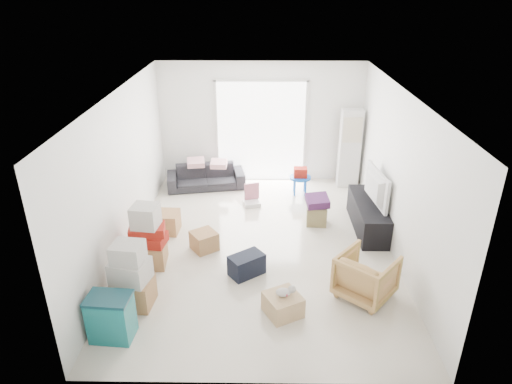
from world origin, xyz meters
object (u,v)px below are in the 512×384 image
at_px(tv_console, 368,215).
at_px(ottoman, 316,214).
at_px(armchair, 366,274).
at_px(kids_table, 300,176).
at_px(storage_bins, 111,317).
at_px(sofa, 206,173).
at_px(wood_crate, 283,304).
at_px(television, 370,199).
at_px(ac_tower, 349,149).

distance_m(tv_console, ottoman, 0.95).
xyz_separation_m(tv_console, ottoman, (-0.93, 0.19, -0.08)).
bearing_deg(armchair, kids_table, -38.22).
bearing_deg(armchair, storage_bins, 55.39).
relative_size(sofa, wood_crate, 3.74).
height_order(sofa, armchair, armchair).
relative_size(television, sofa, 0.64).
relative_size(television, armchair, 1.44).
bearing_deg(ottoman, wood_crate, -105.86).
xyz_separation_m(sofa, kids_table, (2.08, -0.32, 0.09)).
distance_m(armchair, storage_bins, 3.57).
relative_size(armchair, wood_crate, 1.67).
height_order(tv_console, armchair, armchair).
distance_m(tv_console, wood_crate, 2.96).
bearing_deg(television, wood_crate, 139.22).
height_order(tv_console, television, television).
height_order(armchair, wood_crate, armchair).
distance_m(television, wood_crate, 2.99).
distance_m(sofa, storage_bins, 4.81).
height_order(tv_console, sofa, sofa).
distance_m(ac_tower, armchair, 4.06).
distance_m(armchair, wood_crate, 1.31).
xyz_separation_m(television, kids_table, (-1.15, 1.52, -0.19)).
xyz_separation_m(ac_tower, kids_table, (-1.10, -0.47, -0.45)).
height_order(storage_bins, wood_crate, storage_bins).
xyz_separation_m(armchair, ottoman, (-0.48, 2.21, -0.19)).
height_order(sofa, wood_crate, sofa).
bearing_deg(wood_crate, television, 55.52).
bearing_deg(ottoman, kids_table, 99.41).
bearing_deg(tv_console, sofa, 150.35).
relative_size(tv_console, ottoman, 4.34).
relative_size(ac_tower, storage_bins, 2.74).
xyz_separation_m(ac_tower, storage_bins, (-3.85, -4.91, -0.55)).
bearing_deg(ottoman, ac_tower, 64.00).
bearing_deg(television, sofa, 54.05).
bearing_deg(armchair, sofa, -13.63).
xyz_separation_m(ac_tower, ottoman, (-0.88, -1.80, -0.69)).
bearing_deg(sofa, television, -39.76).
height_order(ac_tower, wood_crate, ac_tower).
xyz_separation_m(ac_tower, wood_crate, (-1.62, -4.42, -0.72)).
bearing_deg(sofa, wood_crate, -80.14).
distance_m(sofa, armchair, 4.75).
bearing_deg(tv_console, wood_crate, -124.48).
relative_size(storage_bins, wood_crate, 1.41).
distance_m(sofa, wood_crate, 4.55).
height_order(storage_bins, kids_table, storage_bins).
distance_m(storage_bins, kids_table, 5.23).
distance_m(ottoman, kids_table, 1.37).
bearing_deg(ac_tower, armchair, -95.73).
bearing_deg(storage_bins, tv_console, 36.89).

